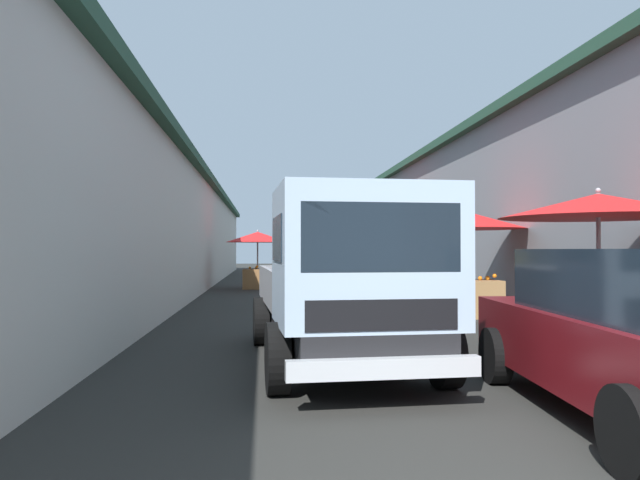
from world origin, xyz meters
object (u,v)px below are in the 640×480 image
at_px(vendor_by_crates, 403,269).
at_px(vendor_in_shade, 281,271).
at_px(fruit_stall_mid_lane, 389,237).
at_px(fruit_stall_near_right, 257,244).
at_px(fruit_stall_near_left, 472,234).
at_px(delivery_truck, 349,285).
at_px(fruit_stall_far_right, 600,223).
at_px(plastic_stool, 413,287).

height_order(vendor_by_crates, vendor_in_shade, vendor_in_shade).
bearing_deg(fruit_stall_mid_lane, fruit_stall_near_right, 82.60).
distance_m(fruit_stall_near_left, delivery_truck, 6.69).
distance_m(fruit_stall_far_right, vendor_by_crates, 9.43).
bearing_deg(delivery_truck, plastic_stool, -18.27).
bearing_deg(fruit_stall_near_left, fruit_stall_near_right, 26.81).
bearing_deg(delivery_truck, vendor_by_crates, -16.97).
bearing_deg(delivery_truck, fruit_stall_near_right, 4.66).
xyz_separation_m(fruit_stall_near_right, vendor_by_crates, (-4.96, -4.30, -0.78)).
relative_size(fruit_stall_far_right, vendor_in_shade, 1.57).
xyz_separation_m(fruit_stall_near_left, fruit_stall_mid_lane, (8.76, -0.07, 0.13)).
height_order(delivery_truck, vendor_by_crates, delivery_truck).
xyz_separation_m(fruit_stall_mid_lane, vendor_in_shade, (-7.30, 4.15, -0.96)).
height_order(fruit_stall_far_right, vendor_in_shade, fruit_stall_far_right).
height_order(fruit_stall_mid_lane, fruit_stall_far_right, fruit_stall_mid_lane).
height_order(delivery_truck, plastic_stool, delivery_truck).
xyz_separation_m(fruit_stall_near_left, vendor_by_crates, (4.42, 0.45, -0.89)).
relative_size(delivery_truck, plastic_stool, 11.52).
bearing_deg(plastic_stool, delivery_truck, 161.73).
bearing_deg(vendor_in_shade, vendor_by_crates, -50.79).
distance_m(delivery_truck, vendor_in_shade, 7.13).
bearing_deg(fruit_stall_near_left, vendor_in_shade, 70.24).
xyz_separation_m(fruit_stall_near_right, fruit_stall_mid_lane, (-0.63, -4.82, 0.25)).
bearing_deg(fruit_stall_mid_lane, vendor_by_crates, 173.17).
bearing_deg(fruit_stall_near_right, plastic_stool, -132.99).
bearing_deg(vendor_in_shade, fruit_stall_near_left, -109.76).
distance_m(delivery_truck, plastic_stool, 11.21).
relative_size(fruit_stall_far_right, plastic_stool, 5.91).
distance_m(fruit_stall_near_left, fruit_stall_far_right, 4.95).
bearing_deg(fruit_stall_near_right, vendor_in_shade, -175.18).
height_order(fruit_stall_mid_lane, vendor_in_shade, fruit_stall_mid_lane).
distance_m(fruit_stall_mid_lane, vendor_by_crates, 4.49).
height_order(fruit_stall_near_left, vendor_in_shade, fruit_stall_near_left).
distance_m(fruit_stall_near_right, fruit_stall_mid_lane, 4.86).
bearing_deg(fruit_stall_near_left, delivery_truck, 148.04).
bearing_deg(vendor_by_crates, fruit_stall_near_left, -174.22).
bearing_deg(vendor_by_crates, vendor_in_shade, 129.21).
bearing_deg(fruit_stall_mid_lane, fruit_stall_near_left, 179.53).
xyz_separation_m(vendor_by_crates, vendor_in_shade, (-2.96, 3.63, 0.06)).
xyz_separation_m(fruit_stall_near_right, delivery_truck, (-15.03, -1.22, -0.62)).
bearing_deg(fruit_stall_near_left, vendor_by_crates, 5.78).
bearing_deg(vendor_in_shade, delivery_truck, -175.52).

